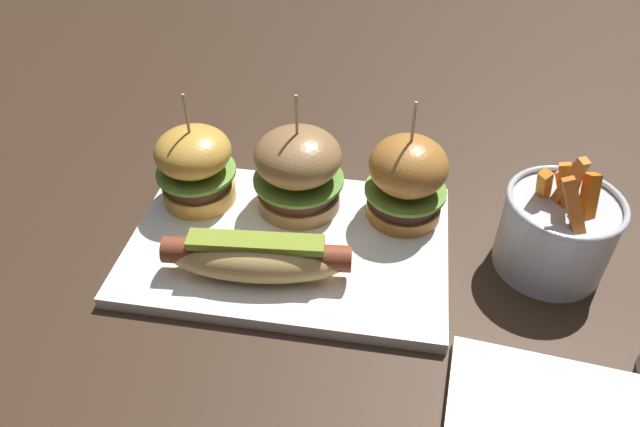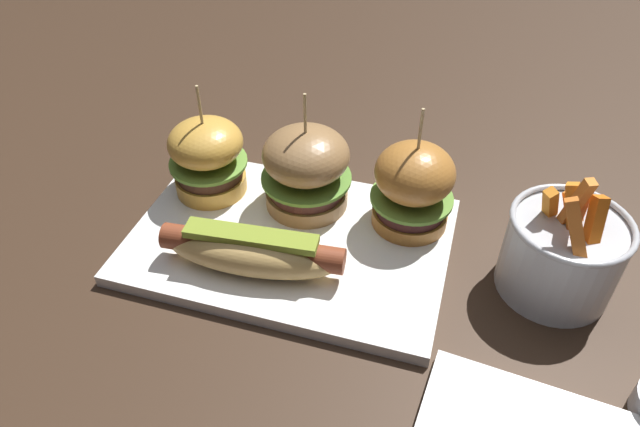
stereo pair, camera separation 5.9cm
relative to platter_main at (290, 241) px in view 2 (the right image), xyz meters
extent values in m
plane|color=#382619|center=(0.00, 0.00, -0.01)|extent=(3.00, 3.00, 0.00)
cube|color=white|center=(0.00, 0.00, 0.00)|extent=(0.34, 0.23, 0.01)
ellipsoid|color=tan|center=(-0.02, -0.05, 0.03)|extent=(0.18, 0.07, 0.04)
cylinder|color=brown|center=(-0.02, -0.05, 0.03)|extent=(0.19, 0.04, 0.03)
cube|color=olive|center=(-0.02, -0.05, 0.05)|extent=(0.13, 0.03, 0.01)
cylinder|color=gold|center=(-0.11, 0.05, 0.02)|extent=(0.08, 0.08, 0.02)
cylinder|color=#46291D|center=(-0.11, 0.05, 0.04)|extent=(0.08, 0.08, 0.02)
cylinder|color=#6B9E3D|center=(-0.11, 0.05, 0.05)|extent=(0.09, 0.09, 0.00)
ellipsoid|color=gold|center=(-0.11, 0.05, 0.07)|extent=(0.08, 0.08, 0.05)
cylinder|color=tan|center=(-0.11, 0.05, 0.11)|extent=(0.00, 0.00, 0.06)
cylinder|color=olive|center=(0.00, 0.06, 0.02)|extent=(0.09, 0.09, 0.02)
cylinder|color=#4A2725|center=(0.00, 0.06, 0.03)|extent=(0.09, 0.09, 0.02)
cylinder|color=#609338|center=(0.00, 0.06, 0.04)|extent=(0.10, 0.10, 0.00)
ellipsoid|color=olive|center=(0.00, 0.06, 0.07)|extent=(0.09, 0.09, 0.06)
cylinder|color=tan|center=(0.00, 0.06, 0.12)|extent=(0.00, 0.00, 0.06)
cylinder|color=#B47230|center=(0.12, 0.06, 0.02)|extent=(0.08, 0.08, 0.02)
cylinder|color=#462120|center=(0.12, 0.06, 0.03)|extent=(0.08, 0.08, 0.02)
cylinder|color=#6B9E3D|center=(0.12, 0.06, 0.04)|extent=(0.09, 0.09, 0.00)
ellipsoid|color=#B47230|center=(0.12, 0.06, 0.07)|extent=(0.08, 0.08, 0.06)
cylinder|color=tan|center=(0.12, 0.06, 0.12)|extent=(0.00, 0.00, 0.06)
cylinder|color=#B7BABF|center=(0.27, 0.02, 0.03)|extent=(0.11, 0.11, 0.08)
torus|color=#B7BABF|center=(0.27, 0.02, 0.08)|extent=(0.11, 0.11, 0.01)
cube|color=orange|center=(0.26, 0.02, 0.09)|extent=(0.03, 0.03, 0.09)
cube|color=orange|center=(0.27, 0.03, 0.07)|extent=(0.04, 0.03, 0.06)
cube|color=orange|center=(0.25, 0.03, 0.08)|extent=(0.03, 0.04, 0.07)
cube|color=orange|center=(0.27, 0.02, 0.08)|extent=(0.02, 0.04, 0.08)
cube|color=orange|center=(0.27, 0.02, 0.08)|extent=(0.03, 0.03, 0.07)
cube|color=orange|center=(0.27, -0.01, 0.08)|extent=(0.04, 0.03, 0.08)
cube|color=#CD6114|center=(0.29, 0.01, 0.08)|extent=(0.02, 0.04, 0.07)
camera|label=1|loc=(0.11, -0.44, 0.43)|focal=32.63mm
camera|label=2|loc=(0.16, -0.43, 0.43)|focal=32.63mm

